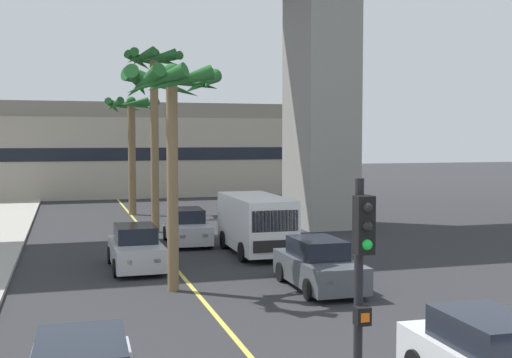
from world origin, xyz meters
name	(u,v)px	position (x,y,z in m)	size (l,w,h in m)	color
lane_stripe_center	(177,270)	(0.00, 24.00, 0.00)	(0.14, 56.00, 0.01)	#DBCC4C
pier_building_backdrop	(113,150)	(0.00, 55.87, 3.69)	(33.18, 8.04, 7.50)	#BCB29E
car_queue_front	(136,249)	(-1.39, 24.73, 0.72)	(1.86, 4.11, 1.56)	#B7BABF
car_queue_third	(187,228)	(1.39, 29.73, 0.72)	(1.96, 4.16, 1.56)	#B7BABF
car_queue_fifth	(319,266)	(3.80, 19.99, 0.72)	(1.84, 4.10, 1.56)	#4C5156
delivery_van	(256,222)	(3.62, 26.39, 1.29)	(2.18, 5.26, 2.36)	white
traffic_light_median_near	(361,291)	(-0.07, 8.87, 2.71)	(0.24, 0.37, 4.20)	black
palm_tree_near_median	(171,101)	(-0.65, 20.93, 5.85)	(3.15, 3.18, 6.98)	brown
palm_tree_mid_median	(132,122)	(0.13, 41.48, 5.67)	(3.38, 3.48, 7.23)	brown
palm_tree_far_median	(154,86)	(0.49, 33.74, 7.28)	(2.99, 2.98, 9.16)	brown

